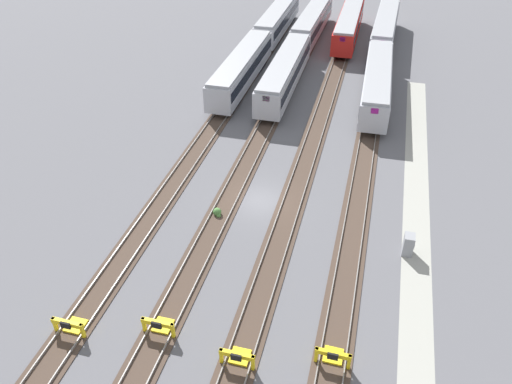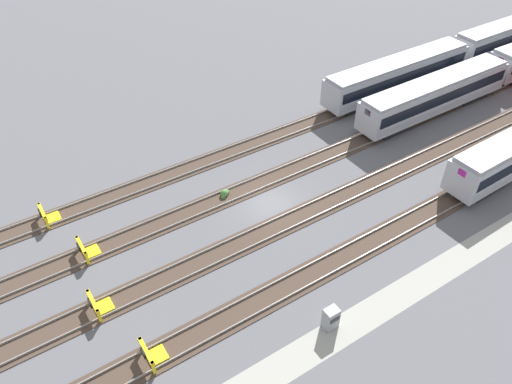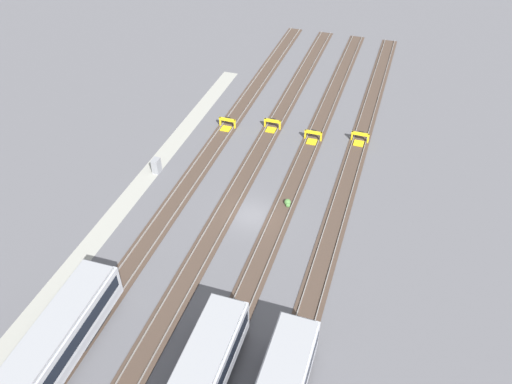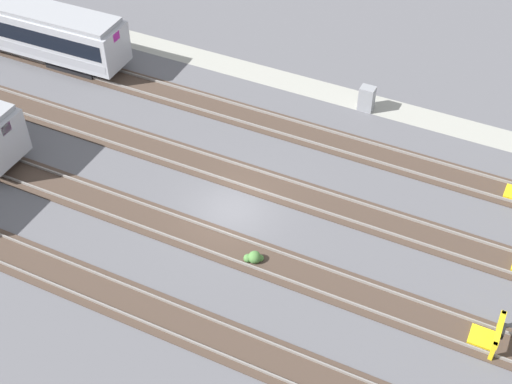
{
  "view_description": "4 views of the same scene",
  "coord_description": "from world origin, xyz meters",
  "px_view_note": "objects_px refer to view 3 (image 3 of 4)",
  "views": [
    {
      "loc": [
        -30.91,
        -7.73,
        23.94
      ],
      "look_at": [
        -1.35,
        -0.0,
        1.8
      ],
      "focal_mm": 35.0,
      "sensor_mm": 36.0,
      "label": 1
    },
    {
      "loc": [
        -16.99,
        -24.09,
        26.23
      ],
      "look_at": [
        -1.35,
        -0.0,
        1.8
      ],
      "focal_mm": 35.0,
      "sensor_mm": 36.0,
      "label": 2
    },
    {
      "loc": [
        32.46,
        11.13,
        31.22
      ],
      "look_at": [
        -1.35,
        -0.0,
        1.8
      ],
      "focal_mm": 35.0,
      "sensor_mm": 36.0,
      "label": 3
    },
    {
      "loc": [
        -12.68,
        23.56,
        26.18
      ],
      "look_at": [
        -1.35,
        -0.0,
        1.8
      ],
      "focal_mm": 50.0,
      "sensor_mm": 36.0,
      "label": 4
    }
  ],
  "objects_px": {
    "subway_car_back_row_leftmost": "(31,380)",
    "bumper_stop_nearest_track": "(227,124)",
    "bumper_stop_near_inner_track": "(272,126)",
    "bumper_stop_middle_track": "(313,137)",
    "bumper_stop_far_inner_track": "(360,139)",
    "electrical_cabinet": "(156,166)",
    "weed_clump": "(287,203)"
  },
  "relations": [
    {
      "from": "bumper_stop_middle_track",
      "to": "subway_car_back_row_leftmost",
      "type": "bearing_deg",
      "value": -16.15
    },
    {
      "from": "electrical_cabinet",
      "to": "weed_clump",
      "type": "bearing_deg",
      "value": 86.83
    },
    {
      "from": "weed_clump",
      "to": "bumper_stop_nearest_track",
      "type": "bearing_deg",
      "value": -136.56
    },
    {
      "from": "bumper_stop_near_inner_track",
      "to": "bumper_stop_middle_track",
      "type": "bearing_deg",
      "value": 79.73
    },
    {
      "from": "bumper_stop_nearest_track",
      "to": "electrical_cabinet",
      "type": "relative_size",
      "value": 1.25
    },
    {
      "from": "bumper_stop_middle_track",
      "to": "electrical_cabinet",
      "type": "xyz_separation_m",
      "value": [
        10.57,
        -13.93,
        0.29
      ]
    },
    {
      "from": "bumper_stop_middle_track",
      "to": "electrical_cabinet",
      "type": "distance_m",
      "value": 17.49
    },
    {
      "from": "bumper_stop_nearest_track",
      "to": "electrical_cabinet",
      "type": "distance_m",
      "value": 10.82
    },
    {
      "from": "bumper_stop_far_inner_track",
      "to": "weed_clump",
      "type": "xyz_separation_m",
      "value": [
        12.68,
        -4.79,
        -0.27
      ]
    },
    {
      "from": "bumper_stop_middle_track",
      "to": "weed_clump",
      "type": "xyz_separation_m",
      "value": [
        11.36,
        0.24,
        -0.27
      ]
    },
    {
      "from": "subway_car_back_row_leftmost",
      "to": "bumper_stop_nearest_track",
      "type": "relative_size",
      "value": 9.02
    },
    {
      "from": "subway_car_back_row_leftmost",
      "to": "bumper_stop_far_inner_track",
      "type": "distance_m",
      "value": 39.36
    },
    {
      "from": "bumper_stop_nearest_track",
      "to": "weed_clump",
      "type": "relative_size",
      "value": 2.18
    },
    {
      "from": "subway_car_back_row_leftmost",
      "to": "bumper_stop_middle_track",
      "type": "height_order",
      "value": "subway_car_back_row_leftmost"
    },
    {
      "from": "subway_car_back_row_leftmost",
      "to": "bumper_stop_near_inner_track",
      "type": "bearing_deg",
      "value": 171.93
    },
    {
      "from": "bumper_stop_near_inner_track",
      "to": "bumper_stop_middle_track",
      "type": "distance_m",
      "value": 5.12
    },
    {
      "from": "weed_clump",
      "to": "subway_car_back_row_leftmost",
      "type": "bearing_deg",
      "value": -23.7
    },
    {
      "from": "bumper_stop_far_inner_track",
      "to": "electrical_cabinet",
      "type": "height_order",
      "value": "electrical_cabinet"
    },
    {
      "from": "subway_car_back_row_leftmost",
      "to": "electrical_cabinet",
      "type": "bearing_deg",
      "value": -171.13
    },
    {
      "from": "bumper_stop_near_inner_track",
      "to": "electrical_cabinet",
      "type": "relative_size",
      "value": 1.25
    },
    {
      "from": "subway_car_back_row_leftmost",
      "to": "bumper_stop_near_inner_track",
      "type": "relative_size",
      "value": 9.03
    },
    {
      "from": "bumper_stop_nearest_track",
      "to": "electrical_cabinet",
      "type": "xyz_separation_m",
      "value": [
        10.1,
        -3.86,
        0.29
      ]
    },
    {
      "from": "subway_car_back_row_leftmost",
      "to": "weed_clump",
      "type": "bearing_deg",
      "value": 156.3
    },
    {
      "from": "bumper_stop_nearest_track",
      "to": "bumper_stop_middle_track",
      "type": "bearing_deg",
      "value": 92.67
    },
    {
      "from": "subway_car_back_row_leftmost",
      "to": "electrical_cabinet",
      "type": "relative_size",
      "value": 11.29
    },
    {
      "from": "subway_car_back_row_leftmost",
      "to": "electrical_cabinet",
      "type": "height_order",
      "value": "subway_car_back_row_leftmost"
    },
    {
      "from": "bumper_stop_nearest_track",
      "to": "bumper_stop_far_inner_track",
      "type": "xyz_separation_m",
      "value": [
        -1.79,
        15.11,
        0.0
      ]
    },
    {
      "from": "bumper_stop_middle_track",
      "to": "weed_clump",
      "type": "distance_m",
      "value": 11.37
    },
    {
      "from": "bumper_stop_nearest_track",
      "to": "bumper_stop_middle_track",
      "type": "xyz_separation_m",
      "value": [
        -0.47,
        10.07,
        0.0
      ]
    },
    {
      "from": "subway_car_back_row_leftmost",
      "to": "bumper_stop_far_inner_track",
      "type": "relative_size",
      "value": 9.02
    },
    {
      "from": "bumper_stop_nearest_track",
      "to": "bumper_stop_far_inner_track",
      "type": "height_order",
      "value": "same"
    },
    {
      "from": "bumper_stop_far_inner_track",
      "to": "subway_car_back_row_leftmost",
      "type": "bearing_deg",
      "value": -22.67
    }
  ]
}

